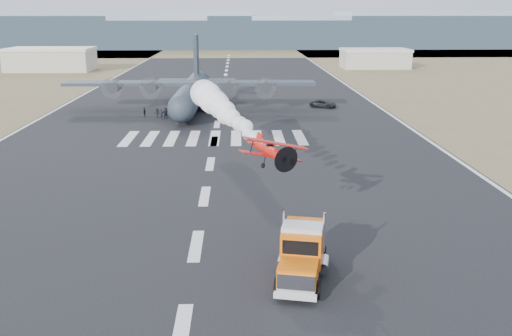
{
  "coord_description": "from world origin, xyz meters",
  "views": [
    {
      "loc": [
        3.24,
        -28.26,
        17.23
      ],
      "look_at": [
        4.8,
        19.55,
        4.0
      ],
      "focal_mm": 40.0,
      "sensor_mm": 36.0,
      "label": 1
    }
  ],
  "objects_px": {
    "crew_g": "(204,107)",
    "support_vehicle": "(323,104)",
    "semi_truck": "(302,252)",
    "aerobatic_biplane": "(271,151)",
    "hangar_left": "(51,59)",
    "transport_aircraft": "(191,91)",
    "crew_d": "(144,112)",
    "crew_e": "(216,110)",
    "crew_f": "(166,113)",
    "hangar_right": "(375,58)",
    "crew_b": "(181,115)",
    "crew_c": "(157,113)",
    "crew_h": "(222,114)",
    "crew_a": "(161,114)"
  },
  "relations": [
    {
      "from": "crew_g",
      "to": "support_vehicle",
      "type": "bearing_deg",
      "value": 18.97
    },
    {
      "from": "semi_truck",
      "to": "aerobatic_biplane",
      "type": "distance_m",
      "value": 9.8
    },
    {
      "from": "hangar_left",
      "to": "transport_aircraft",
      "type": "height_order",
      "value": "transport_aircraft"
    },
    {
      "from": "crew_d",
      "to": "crew_e",
      "type": "xyz_separation_m",
      "value": [
        11.98,
        2.1,
        0.03
      ]
    },
    {
      "from": "crew_d",
      "to": "crew_g",
      "type": "distance_m",
      "value": 10.7
    },
    {
      "from": "crew_d",
      "to": "crew_f",
      "type": "distance_m",
      "value": 4.04
    },
    {
      "from": "hangar_right",
      "to": "aerobatic_biplane",
      "type": "bearing_deg",
      "value": -106.55
    },
    {
      "from": "semi_truck",
      "to": "crew_f",
      "type": "relative_size",
      "value": 4.92
    },
    {
      "from": "crew_f",
      "to": "crew_g",
      "type": "distance_m",
      "value": 8.38
    },
    {
      "from": "support_vehicle",
      "to": "crew_b",
      "type": "xyz_separation_m",
      "value": [
        -25.0,
        -11.61,
        0.17
      ]
    },
    {
      "from": "transport_aircraft",
      "to": "crew_c",
      "type": "relative_size",
      "value": 27.5
    },
    {
      "from": "crew_f",
      "to": "hangar_right",
      "type": "bearing_deg",
      "value": 43.38
    },
    {
      "from": "hangar_left",
      "to": "semi_truck",
      "type": "distance_m",
      "value": 150.78
    },
    {
      "from": "crew_c",
      "to": "crew_h",
      "type": "height_order",
      "value": "crew_h"
    },
    {
      "from": "crew_e",
      "to": "aerobatic_biplane",
      "type": "bearing_deg",
      "value": -57.01
    },
    {
      "from": "hangar_left",
      "to": "crew_b",
      "type": "xyz_separation_m",
      "value": [
        46.02,
        -81.04,
        -2.56
      ]
    },
    {
      "from": "crew_a",
      "to": "crew_b",
      "type": "bearing_deg",
      "value": 58.53
    },
    {
      "from": "transport_aircraft",
      "to": "crew_e",
      "type": "xyz_separation_m",
      "value": [
        4.62,
        -5.72,
        -2.48
      ]
    },
    {
      "from": "hangar_left",
      "to": "crew_d",
      "type": "bearing_deg",
      "value": -63.11
    },
    {
      "from": "crew_d",
      "to": "crew_g",
      "type": "height_order",
      "value": "crew_g"
    },
    {
      "from": "crew_a",
      "to": "crew_g",
      "type": "height_order",
      "value": "crew_g"
    },
    {
      "from": "crew_e",
      "to": "crew_g",
      "type": "height_order",
      "value": "crew_g"
    },
    {
      "from": "aerobatic_biplane",
      "to": "crew_e",
      "type": "bearing_deg",
      "value": 83.51
    },
    {
      "from": "crew_d",
      "to": "transport_aircraft",
      "type": "bearing_deg",
      "value": 149.96
    },
    {
      "from": "crew_b",
      "to": "crew_c",
      "type": "height_order",
      "value": "crew_b"
    },
    {
      "from": "crew_a",
      "to": "crew_c",
      "type": "xyz_separation_m",
      "value": [
        -0.86,
        1.29,
        0.02
      ]
    },
    {
      "from": "hangar_right",
      "to": "transport_aircraft",
      "type": "distance_m",
      "value": 90.95
    },
    {
      "from": "semi_truck",
      "to": "crew_a",
      "type": "bearing_deg",
      "value": 118.35
    },
    {
      "from": "hangar_right",
      "to": "semi_truck",
      "type": "distance_m",
      "value": 148.66
    },
    {
      "from": "hangar_left",
      "to": "crew_h",
      "type": "bearing_deg",
      "value": -56.91
    },
    {
      "from": "crew_a",
      "to": "transport_aircraft",
      "type": "bearing_deg",
      "value": 140.18
    },
    {
      "from": "crew_b",
      "to": "crew_c",
      "type": "xyz_separation_m",
      "value": [
        -4.22,
        2.21,
        -0.04
      ]
    },
    {
      "from": "support_vehicle",
      "to": "crew_b",
      "type": "height_order",
      "value": "crew_b"
    },
    {
      "from": "aerobatic_biplane",
      "to": "crew_b",
      "type": "xyz_separation_m",
      "value": [
        -11.8,
        49.15,
        -5.85
      ]
    },
    {
      "from": "support_vehicle",
      "to": "crew_b",
      "type": "relative_size",
      "value": 2.89
    },
    {
      "from": "support_vehicle",
      "to": "crew_h",
      "type": "distance_m",
      "value": 21.6
    },
    {
      "from": "transport_aircraft",
      "to": "crew_c",
      "type": "bearing_deg",
      "value": -120.22
    },
    {
      "from": "crew_d",
      "to": "crew_h",
      "type": "xyz_separation_m",
      "value": [
        13.08,
        -2.74,
        0.04
      ]
    },
    {
      "from": "hangar_right",
      "to": "crew_c",
      "type": "relative_size",
      "value": 12.81
    },
    {
      "from": "aerobatic_biplane",
      "to": "crew_f",
      "type": "relative_size",
      "value": 3.16
    },
    {
      "from": "support_vehicle",
      "to": "crew_g",
      "type": "relative_size",
      "value": 2.61
    },
    {
      "from": "transport_aircraft",
      "to": "hangar_right",
      "type": "bearing_deg",
      "value": 56.69
    },
    {
      "from": "crew_h",
      "to": "crew_c",
      "type": "bearing_deg",
      "value": 134.92
    },
    {
      "from": "crew_h",
      "to": "crew_a",
      "type": "bearing_deg",
      "value": 141.3
    },
    {
      "from": "crew_g",
      "to": "crew_h",
      "type": "height_order",
      "value": "crew_g"
    },
    {
      "from": "hangar_left",
      "to": "support_vehicle",
      "type": "bearing_deg",
      "value": -44.35
    },
    {
      "from": "support_vehicle",
      "to": "crew_e",
      "type": "height_order",
      "value": "crew_e"
    },
    {
      "from": "hangar_right",
      "to": "aerobatic_biplane",
      "type": "relative_size",
      "value": 3.71
    },
    {
      "from": "semi_truck",
      "to": "crew_g",
      "type": "xyz_separation_m",
      "value": [
        -10.04,
        64.78,
        -0.92
      ]
    },
    {
      "from": "aerobatic_biplane",
      "to": "transport_aircraft",
      "type": "bearing_deg",
      "value": 87.22
    }
  ]
}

